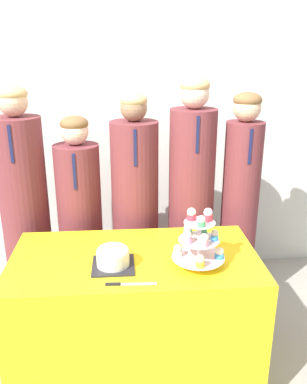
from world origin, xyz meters
TOP-DOWN VIEW (x-y plane):
  - wall_back at (0.00, 1.61)m, footprint 9.00×0.06m
  - table at (0.00, 0.34)m, footprint 1.30×0.68m
  - round_cake at (-0.11, 0.24)m, footprint 0.21×0.21m
  - cake_knife at (-0.07, 0.07)m, footprint 0.24×0.03m
  - cupcake_stand at (0.31, 0.22)m, footprint 0.26×0.26m
  - student_0 at (-0.69, 0.93)m, footprint 0.30×0.31m
  - student_1 at (-0.34, 0.93)m, footprint 0.29×0.29m
  - student_2 at (0.03, 0.93)m, footprint 0.30×0.31m
  - student_3 at (0.40, 0.93)m, footprint 0.30×0.30m
  - student_4 at (0.73, 0.93)m, footprint 0.25×0.25m

SIDE VIEW (x-z plane):
  - table at x=0.00m, z-range 0.00..0.75m
  - student_1 at x=-0.34m, z-range -0.04..1.36m
  - student_2 at x=0.03m, z-range -0.05..1.48m
  - student_4 at x=0.73m, z-range -0.02..1.51m
  - student_0 at x=-0.69m, z-range -0.04..1.53m
  - cake_knife at x=-0.07m, z-range 0.75..0.75m
  - student_3 at x=0.40m, z-range -0.04..1.58m
  - round_cake at x=-0.11m, z-range 0.75..0.86m
  - cupcake_stand at x=0.31m, z-range 0.74..1.04m
  - wall_back at x=0.00m, z-range 0.00..2.70m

